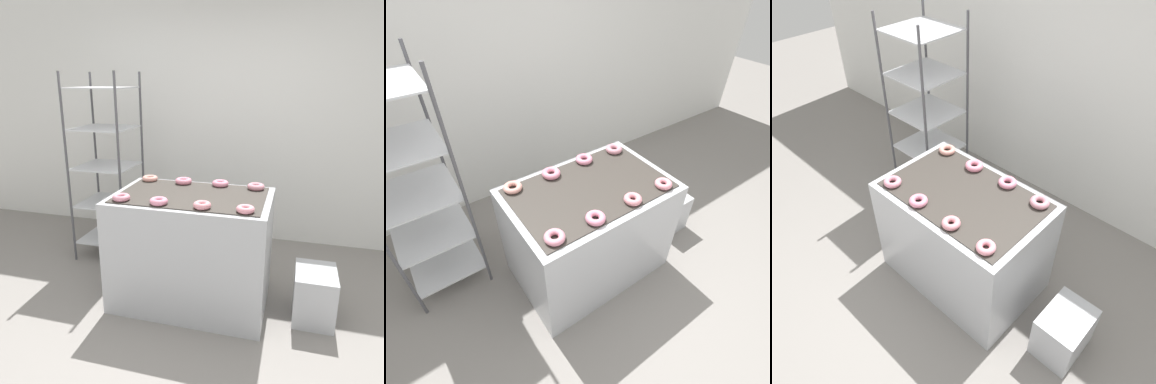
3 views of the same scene
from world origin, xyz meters
TOP-DOWN VIEW (x-y plane):
  - ground_plane at (0.00, 0.00)m, footprint 14.00×14.00m
  - wall_back at (0.00, 2.12)m, footprint 8.00×0.05m
  - fryer_machine at (0.00, 0.65)m, footprint 1.23×0.81m
  - baking_rack_cart at (-1.07, 1.28)m, footprint 0.57×0.57m
  - glaze_bin at (0.98, 0.65)m, footprint 0.30×0.40m
  - donut_near_left at (-0.47, 0.37)m, footprint 0.13×0.13m
  - donut_near_midleft at (-0.17, 0.36)m, footprint 0.13×0.13m
  - donut_near_midright at (0.16, 0.36)m, footprint 0.13×0.13m
  - donut_near_right at (0.46, 0.36)m, footprint 0.13×0.13m
  - donut_far_left at (-0.47, 0.95)m, footprint 0.14×0.14m
  - donut_far_midleft at (-0.16, 0.94)m, footprint 0.14×0.14m
  - donut_far_midright at (0.16, 0.95)m, footprint 0.14×0.14m
  - donut_far_right at (0.46, 0.93)m, footprint 0.14×0.14m

SIDE VIEW (x-z plane):
  - ground_plane at x=0.00m, z-range 0.00..0.00m
  - glaze_bin at x=0.98m, z-range 0.00..0.40m
  - fryer_machine at x=0.00m, z-range 0.00..0.92m
  - baking_rack_cart at x=-1.07m, z-range 0.01..1.87m
  - donut_far_left at x=-0.47m, z-range 0.92..0.97m
  - donut_near_right at x=0.46m, z-range 0.92..0.97m
  - donut_near_left at x=-0.47m, z-range 0.92..0.97m
  - donut_near_midleft at x=-0.17m, z-range 0.92..0.97m
  - donut_far_midright at x=0.16m, z-range 0.92..0.97m
  - donut_near_midright at x=0.16m, z-range 0.92..0.97m
  - donut_far_right at x=0.46m, z-range 0.92..0.97m
  - donut_far_midleft at x=-0.16m, z-range 0.92..0.97m
  - wall_back at x=0.00m, z-range 0.00..2.80m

